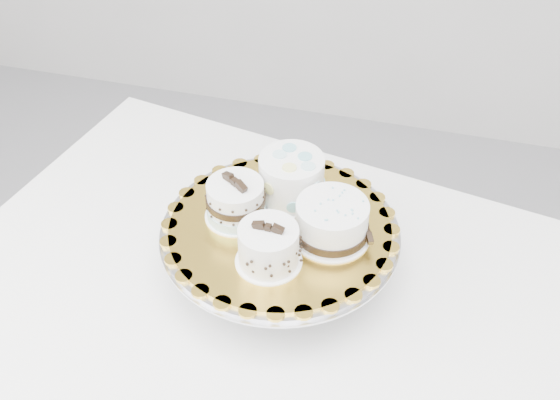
% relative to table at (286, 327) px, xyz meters
% --- Properties ---
extents(table, '(1.33, 1.01, 0.75)m').
position_rel_table_xyz_m(table, '(0.00, 0.00, 0.00)').
color(table, white).
rests_on(table, floor).
extents(cake_stand, '(0.40, 0.40, 0.11)m').
position_rel_table_xyz_m(cake_stand, '(-0.02, 0.05, 0.15)').
color(cake_stand, gray).
rests_on(cake_stand, table).
extents(cake_board, '(0.44, 0.44, 0.01)m').
position_rel_table_xyz_m(cake_board, '(-0.02, 0.05, 0.19)').
color(cake_board, gold).
rests_on(cake_board, cake_stand).
extents(cake_swirl, '(0.11, 0.11, 0.08)m').
position_rel_table_xyz_m(cake_swirl, '(-0.02, -0.03, 0.22)').
color(cake_swirl, white).
rests_on(cake_swirl, cake_board).
extents(cake_banded, '(0.13, 0.13, 0.09)m').
position_rel_table_xyz_m(cake_banded, '(-0.10, 0.06, 0.22)').
color(cake_banded, white).
rests_on(cake_banded, cake_board).
extents(cake_dots, '(0.13, 0.13, 0.08)m').
position_rel_table_xyz_m(cake_dots, '(-0.03, 0.13, 0.23)').
color(cake_dots, white).
rests_on(cake_dots, cake_board).
extents(cake_ribbon, '(0.15, 0.15, 0.07)m').
position_rel_table_xyz_m(cake_ribbon, '(0.06, 0.05, 0.22)').
color(cake_ribbon, white).
rests_on(cake_ribbon, cake_board).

